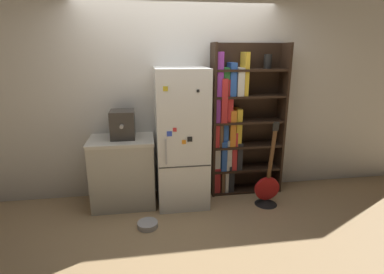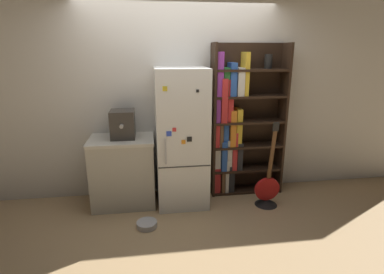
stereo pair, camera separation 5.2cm
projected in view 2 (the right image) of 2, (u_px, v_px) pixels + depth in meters
name	position (u px, v px, depth m)	size (l,w,h in m)	color
ground_plane	(183.00, 205.00, 3.88)	(16.00, 16.00, 0.00)	tan
wall_back	(178.00, 99.00, 3.97)	(8.00, 0.05, 2.60)	silver
refrigerator	(181.00, 138.00, 3.76)	(0.63, 0.67, 1.73)	white
bookshelf	(237.00, 124.00, 4.03)	(0.99, 0.30, 2.02)	black
kitchen_counter	(123.00, 171.00, 3.82)	(0.79, 0.58, 0.88)	#BCB7A8
espresso_machine	(123.00, 124.00, 3.68)	(0.29, 0.37, 0.34)	#38332D
guitar	(267.00, 193.00, 3.83)	(0.32, 0.29, 1.13)	black
pet_bowl	(147.00, 224.00, 3.38)	(0.23, 0.23, 0.06)	#B7B7BC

